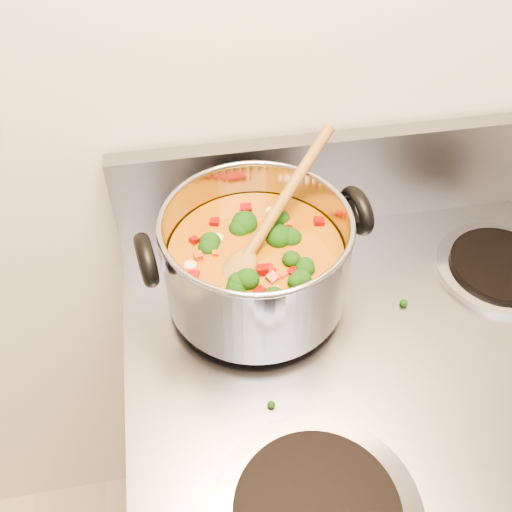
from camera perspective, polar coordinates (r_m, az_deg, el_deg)
The scene contains 4 objects.
electric_range at distance 1.19m, azimuth 11.51°, elevation -23.02°, with size 0.77×0.69×1.08m.
stockpot at distance 0.77m, azimuth -0.05°, elevation -0.44°, with size 0.31×0.25×0.15m.
wooden_spoon at distance 0.75m, azimuth 0.68°, elevation 2.45°, with size 0.21×0.22×0.11m.
cooktop_crumbs at distance 0.86m, azimuth -11.93°, elevation -2.73°, with size 0.01×0.13×0.01m.
Camera 1 is at (-0.27, 0.80, 1.56)m, focal length 40.00 mm.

